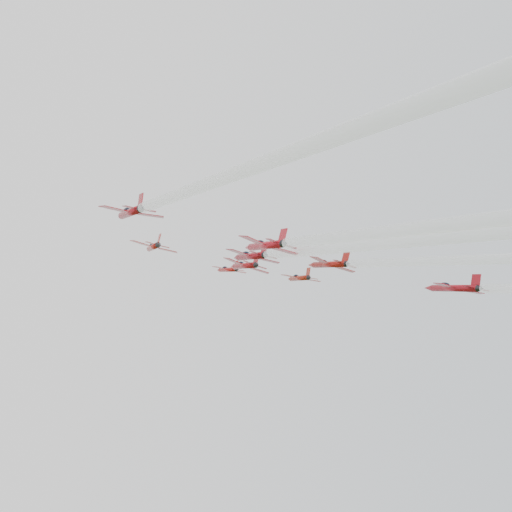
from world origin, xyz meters
name	(u,v)px	position (x,y,z in m)	size (l,w,h in m)	color
jet_lead	(228,269)	(3.89, 26.74, 166.57)	(8.59, 11.40, 5.89)	#B01210
jet_row2_left	(153,247)	(-17.08, 14.27, 160.92)	(9.75, 12.95, 6.70)	#A4150F
jet_row2_center	(244,265)	(2.27, 13.14, 160.41)	(10.58, 14.04, 7.26)	maroon
jet_row2_right	(299,278)	(15.71, 14.22, 160.89)	(9.24, 12.27, 6.34)	#9B1E0E
jet_center	(424,231)	(-3.06, -48.98, 132.11)	(10.63, 105.31, 48.86)	maroon
jet_rear_farleft	(244,143)	(-28.78, -60.00, 127.10)	(9.35, 92.68, 43.00)	maroon
jet_rear_left	(494,205)	(-7.05, -62.48, 125.98)	(10.29, 101.96, 47.30)	#AE101C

